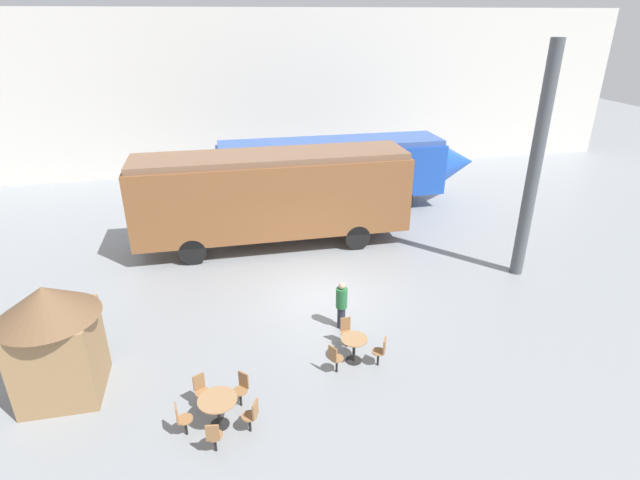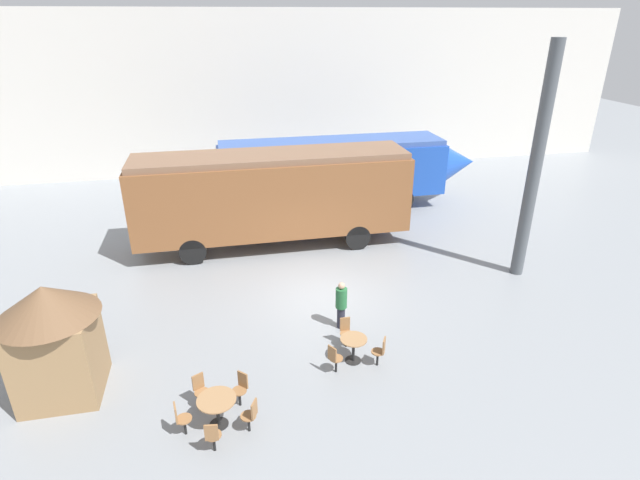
% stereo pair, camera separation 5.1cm
% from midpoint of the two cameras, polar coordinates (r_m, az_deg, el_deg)
% --- Properties ---
extents(ground_plane, '(80.00, 80.00, 0.00)m').
position_cam_midpoint_polar(ground_plane, '(16.86, 0.31, -6.36)').
color(ground_plane, gray).
extents(backdrop_wall, '(44.00, 0.15, 9.00)m').
position_cam_midpoint_polar(backdrop_wall, '(29.84, -6.16, 16.28)').
color(backdrop_wall, silver).
rests_on(backdrop_wall, ground_plane).
extents(streamlined_locomotive, '(12.60, 2.48, 3.30)m').
position_cam_midpoint_polar(streamlined_locomotive, '(24.05, 3.10, 8.31)').
color(streamlined_locomotive, blue).
rests_on(streamlined_locomotive, ground_plane).
extents(passenger_coach_wooden, '(10.69, 2.47, 3.81)m').
position_cam_midpoint_polar(passenger_coach_wooden, '(19.76, -5.55, 5.34)').
color(passenger_coach_wooden, brown).
rests_on(passenger_coach_wooden, ground_plane).
extents(cafe_table_near, '(0.89, 0.89, 0.75)m').
position_cam_midpoint_polar(cafe_table_near, '(12.05, -11.72, -17.94)').
color(cafe_table_near, black).
rests_on(cafe_table_near, ground_plane).
extents(cafe_table_mid, '(0.73, 0.73, 0.73)m').
position_cam_midpoint_polar(cafe_table_mid, '(13.70, 3.81, -11.82)').
color(cafe_table_mid, black).
rests_on(cafe_table_mid, ground_plane).
extents(cafe_chair_0, '(0.40, 0.39, 0.87)m').
position_cam_midpoint_polar(cafe_chair_0, '(11.84, -7.89, -19.11)').
color(cafe_chair_0, black).
rests_on(cafe_chair_0, ground_plane).
extents(cafe_chair_1, '(0.40, 0.40, 0.87)m').
position_cam_midpoint_polar(cafe_chair_1, '(12.54, -9.05, -16.24)').
color(cafe_chair_1, black).
rests_on(cafe_chair_1, ground_plane).
extents(cafe_chair_2, '(0.39, 0.40, 0.87)m').
position_cam_midpoint_polar(cafe_chair_2, '(12.68, -13.56, -16.19)').
color(cafe_chair_2, black).
rests_on(cafe_chair_2, ground_plane).
extents(cafe_chair_3, '(0.38, 0.36, 0.87)m').
position_cam_midpoint_polar(cafe_chair_3, '(12.06, -15.71, -18.95)').
color(cafe_chair_3, black).
rests_on(cafe_chair_3, ground_plane).
extents(cafe_chair_4, '(0.36, 0.37, 0.87)m').
position_cam_midpoint_polar(cafe_chair_4, '(11.53, -12.20, -20.99)').
color(cafe_chair_4, black).
rests_on(cafe_chair_4, ground_plane).
extents(cafe_chair_5, '(0.36, 0.36, 0.87)m').
position_cam_midpoint_polar(cafe_chair_5, '(14.29, 2.90, -10.23)').
color(cafe_chair_5, black).
rests_on(cafe_chair_5, ground_plane).
extents(cafe_chair_6, '(0.40, 0.39, 0.87)m').
position_cam_midpoint_polar(cafe_chair_6, '(13.28, 1.60, -13.24)').
color(cafe_chair_6, black).
rests_on(cafe_chair_6, ground_plane).
extents(cafe_chair_7, '(0.40, 0.39, 0.87)m').
position_cam_midpoint_polar(cafe_chair_7, '(13.62, 6.90, -12.35)').
color(cafe_chair_7, black).
rests_on(cafe_chair_7, ground_plane).
extents(visitor_person, '(0.34, 0.34, 1.53)m').
position_cam_midpoint_polar(visitor_person, '(14.86, 2.38, -7.28)').
color(visitor_person, '#262633').
rests_on(visitor_person, ground_plane).
extents(ticket_kiosk, '(2.34, 2.34, 3.00)m').
position_cam_midpoint_polar(ticket_kiosk, '(13.59, -28.24, -9.63)').
color(ticket_kiosk, '#99754C').
rests_on(ticket_kiosk, ground_plane).
extents(support_pillar, '(0.44, 0.44, 8.00)m').
position_cam_midpoint_polar(support_pillar, '(18.28, 23.28, 7.76)').
color(support_pillar, '#4C5156').
rests_on(support_pillar, ground_plane).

